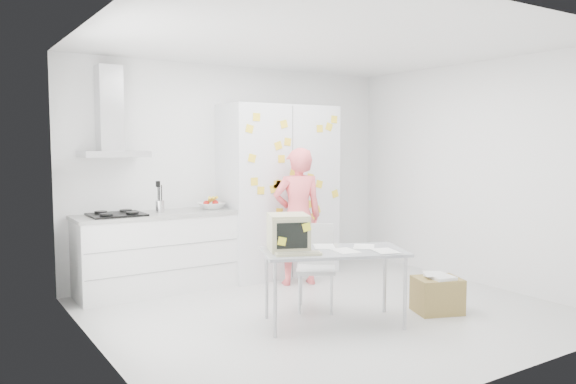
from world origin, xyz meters
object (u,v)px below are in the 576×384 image
person (298,216)px  chair (316,261)px  desk (305,241)px  cardboard_box (437,294)px

person → chair: 1.07m
desk → chair: 0.62m
person → chair: bearing=84.4°
person → cardboard_box: bearing=125.0°
chair → cardboard_box: chair is taller
person → cardboard_box: (0.55, -1.73, -0.65)m
person → chair: (-0.40, -0.94, -0.34)m
person → cardboard_box: person is taller
person → chair: person is taller
cardboard_box → chair: bearing=140.0°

